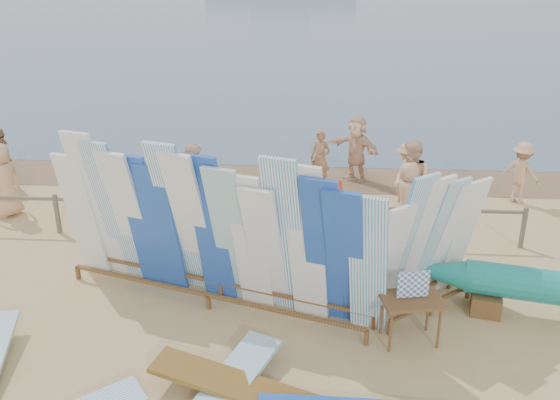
# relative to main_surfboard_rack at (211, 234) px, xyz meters

# --- Properties ---
(ground) EXTENTS (160.00, 160.00, 0.00)m
(ground) POSITION_rel_main_surfboard_rack_xyz_m (0.05, -0.37, -1.33)
(ground) COLOR tan
(ground) RESTS_ON ground
(wet_sand_strip) EXTENTS (40.00, 2.60, 0.01)m
(wet_sand_strip) POSITION_rel_main_surfboard_rack_xyz_m (0.05, 6.83, -1.33)
(wet_sand_strip) COLOR brown
(wet_sand_strip) RESTS_ON ground
(fence) EXTENTS (12.08, 0.08, 0.90)m
(fence) POSITION_rel_main_surfboard_rack_xyz_m (0.05, 2.63, -0.70)
(fence) COLOR #655A4C
(fence) RESTS_ON ground
(main_surfboard_rack) EXTENTS (5.90, 2.41, 2.97)m
(main_surfboard_rack) POSITION_rel_main_surfboard_rack_xyz_m (0.00, 0.00, 0.00)
(main_surfboard_rack) COLOR brown
(main_surfboard_rack) RESTS_ON ground
(side_surfboard_rack) EXTENTS (2.16, 1.93, 2.67)m
(side_surfboard_rack) POSITION_rel_main_surfboard_rack_xyz_m (3.59, 0.01, -0.14)
(side_surfboard_rack) COLOR brown
(side_surfboard_rack) RESTS_ON ground
(vendor_table) EXTENTS (1.04, 0.83, 1.24)m
(vendor_table) POSITION_rel_main_surfboard_rack_xyz_m (3.27, -0.91, -0.92)
(vendor_table) COLOR brown
(vendor_table) RESTS_ON ground
(flat_board_c) EXTENTS (2.74, 1.19, 0.39)m
(flat_board_c) POSITION_rel_main_surfboard_rack_xyz_m (0.87, -2.47, -1.33)
(flat_board_c) COLOR brown
(flat_board_c) RESTS_ON ground
(beach_chair_left) EXTENTS (0.58, 0.59, 0.78)m
(beach_chair_left) POSITION_rel_main_surfboard_rack_xyz_m (1.13, 3.09, -1.10)
(beach_chair_left) COLOR red
(beach_chair_left) RESTS_ON ground
(beach_chair_right) EXTENTS (0.69, 0.71, 0.93)m
(beach_chair_right) POSITION_rel_main_surfboard_rack_xyz_m (2.07, 3.64, -1.06)
(beach_chair_right) COLOR red
(beach_chair_right) RESTS_ON ground
(stroller) EXTENTS (0.63, 0.80, 0.98)m
(stroller) POSITION_rel_main_surfboard_rack_xyz_m (1.84, 3.36, -0.94)
(stroller) COLOR red
(stroller) RESTS_ON ground
(beachgoer_7) EXTENTS (0.63, 0.49, 1.54)m
(beachgoer_7) POSITION_rel_main_surfboard_rack_xyz_m (1.78, 6.05, -0.56)
(beachgoer_7) COLOR #8C6042
(beachgoer_7) RESTS_ON ground
(beachgoer_5) EXTENTS (1.61, 1.50, 1.79)m
(beachgoer_5) POSITION_rel_main_surfboard_rack_xyz_m (2.75, 6.62, -0.44)
(beachgoer_5) COLOR beige
(beachgoer_5) RESTS_ON ground
(beachgoer_extra_1) EXTENTS (0.80, 1.04, 1.63)m
(beachgoer_extra_1) POSITION_rel_main_surfboard_rack_xyz_m (-6.52, 5.30, -0.52)
(beachgoer_extra_1) COLOR #8C6042
(beachgoer_extra_1) RESTS_ON ground
(beachgoer_4) EXTENTS (1.00, 0.53, 1.63)m
(beachgoer_4) POSITION_rel_main_surfboard_rack_xyz_m (-1.61, 3.67, -0.52)
(beachgoer_4) COLOR #8C6042
(beachgoer_4) RESTS_ON ground
(beachgoer_2) EXTENTS (0.92, 0.89, 1.78)m
(beachgoer_2) POSITION_rel_main_surfboard_rack_xyz_m (-1.11, 3.77, -0.44)
(beachgoer_2) COLOR beige
(beachgoer_2) RESTS_ON ground
(beachgoer_8) EXTENTS (0.85, 1.01, 1.89)m
(beachgoer_8) POSITION_rel_main_surfboard_rack_xyz_m (3.88, 3.94, -0.39)
(beachgoer_8) COLOR beige
(beachgoer_8) RESTS_ON ground
(beachgoer_0) EXTENTS (0.76, 0.96, 1.77)m
(beachgoer_0) POSITION_rel_main_surfboard_rack_xyz_m (-5.55, 3.50, -0.45)
(beachgoer_0) COLOR tan
(beachgoer_0) RESTS_ON ground
(beachgoer_9) EXTENTS (0.82, 1.12, 1.60)m
(beachgoer_9) POSITION_rel_main_surfboard_rack_xyz_m (3.89, 4.83, -0.53)
(beachgoer_9) COLOR tan
(beachgoer_9) RESTS_ON ground
(beachgoer_extra_0) EXTENTS (1.04, 0.94, 1.55)m
(beachgoer_extra_0) POSITION_rel_main_surfboard_rack_xyz_m (6.74, 5.26, -0.56)
(beachgoer_extra_0) COLOR tan
(beachgoer_extra_0) RESTS_ON ground
(beachgoer_6) EXTENTS (0.74, 0.83, 1.56)m
(beachgoer_6) POSITION_rel_main_surfboard_rack_xyz_m (3.75, 3.45, -0.55)
(beachgoer_6) COLOR tan
(beachgoer_6) RESTS_ON ground
(beachgoer_1) EXTENTS (0.46, 0.72, 1.83)m
(beachgoer_1) POSITION_rel_main_surfboard_rack_xyz_m (-3.85, 3.74, -0.42)
(beachgoer_1) COLOR #8C6042
(beachgoer_1) RESTS_ON ground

